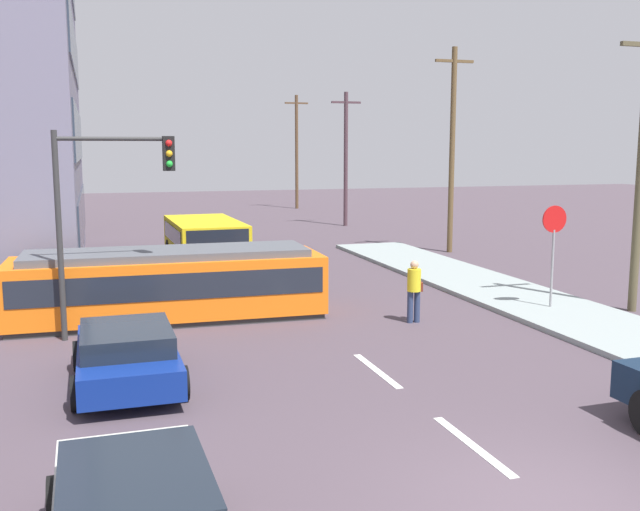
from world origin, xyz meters
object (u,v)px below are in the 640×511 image
Objects in this scene: pedestrian_crossing at (414,288)px; utility_pole_far at (346,157)px; city_bus at (205,240)px; utility_pole_mid at (452,147)px; streetcar_tram at (169,283)px; stop_sign at (554,235)px; utility_pole_distant at (297,150)px; parked_sedan_far at (113,275)px; traffic_light_mast at (106,194)px; parked_sedan_mid at (127,354)px.

pedestrian_crossing is 0.21× the size of utility_pole_far.
city_bus is 0.62× the size of utility_pole_mid.
stop_sign is (10.44, -2.35, 1.21)m from streetcar_tram.
utility_pole_distant is (13.05, 33.75, 3.48)m from streetcar_tram.
utility_pole_distant is at bearing 79.22° from pedestrian_crossing.
utility_pole_distant is (6.88, 36.13, 3.52)m from pedestrian_crossing.
traffic_light_mast is at bearing -91.92° from parked_sedan_far.
traffic_light_mast is 18.26m from utility_pole_mid.
stop_sign is 0.34× the size of utility_pole_distant.
stop_sign is at bearing -94.12° from utility_pole_distant.
traffic_light_mast reaches higher than parked_sedan_mid.
utility_pole_distant is at bearing 87.43° from utility_pole_far.
city_bus is 16.40m from utility_pole_far.
stop_sign reaches higher than streetcar_tram.
pedestrian_crossing is 0.33× the size of traffic_light_mast.
traffic_light_mast is at bearing -144.29° from utility_pole_mid.
traffic_light_mast is (-3.79, -9.96, 2.48)m from city_bus.
parked_sedan_mid is (-3.60, -13.85, -0.42)m from city_bus.
parked_sedan_mid is at bearing -117.73° from utility_pole_far.
parked_sedan_mid is at bearing -104.56° from city_bus.
parked_sedan_far is at bearing -129.24° from utility_pole_far.
parked_sedan_far is at bearing 109.06° from streetcar_tram.
stop_sign is at bearing 14.47° from parked_sedan_mid.
parked_sedan_far is (-0.01, 9.35, 0.00)m from parked_sedan_mid.
parked_sedan_mid is 41.88m from utility_pole_distant.
utility_pole_mid reaches higher than pedestrian_crossing.
utility_pole_mid is (14.80, 10.64, 1.12)m from traffic_light_mast.
stop_sign is at bearing -94.98° from utility_pole_far.
streetcar_tram is 5.00× the size of pedestrian_crossing.
utility_pole_far is at bearing -92.57° from utility_pole_distant.
city_bus is at bearing 75.17° from streetcar_tram.
utility_pole_distant is at bearing 68.87° from streetcar_tram.
utility_pole_mid is (14.60, 14.53, 4.02)m from parked_sedan_mid.
parked_sedan_mid is 9.35m from parked_sedan_far.
parked_sedan_far is 1.50× the size of stop_sign.
streetcar_tram is 10.77m from stop_sign.
parked_sedan_far is 6.18m from traffic_light_mast.
traffic_light_mast is 0.64× the size of utility_pole_far.
streetcar_tram is 1.66× the size of traffic_light_mast.
stop_sign reaches higher than parked_sedan_far.
parked_sedan_mid is 29.91m from utility_pole_far.
parked_sedan_far is 33.31m from utility_pole_distant.
parked_sedan_mid is at bearing -158.20° from pedestrian_crossing.
pedestrian_crossing is 8.11m from parked_sedan_mid.
pedestrian_crossing is at bearing -21.12° from streetcar_tram.
utility_pole_mid reaches higher than streetcar_tram.
utility_pole_far reaches higher than traffic_light_mast.
parked_sedan_far is 0.49× the size of utility_pole_mid.
traffic_light_mast is at bearing -110.85° from city_bus.
city_bus is 3.31× the size of pedestrian_crossing.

